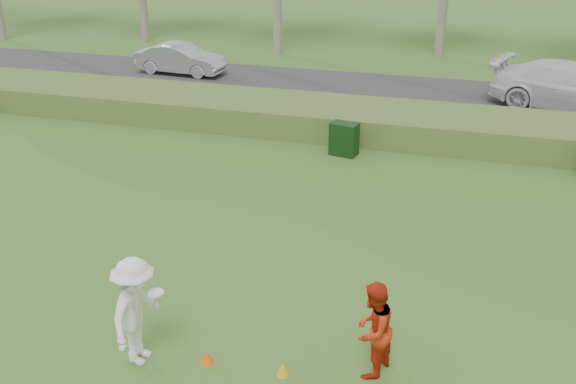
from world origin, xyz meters
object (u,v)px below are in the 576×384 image
(player_red, at_px, (373,330))
(cone_orange, at_px, (207,357))
(car_mid, at_px, (181,59))
(utility_cabinet, at_px, (344,139))
(car_right, at_px, (574,88))
(player_white, at_px, (136,311))
(cone_yellow, at_px, (283,369))

(player_red, distance_m, cone_orange, 2.88)
(player_red, height_order, car_mid, player_red)
(utility_cabinet, xyz_separation_m, car_right, (7.26, 6.66, 0.41))
(utility_cabinet, bearing_deg, player_white, -86.03)
(utility_cabinet, xyz_separation_m, car_mid, (-9.02, 7.72, 0.20))
(cone_orange, bearing_deg, player_red, 11.40)
(player_red, bearing_deg, player_white, -60.70)
(cone_orange, bearing_deg, car_right, 66.05)
(player_red, relative_size, car_mid, 0.43)
(player_red, height_order, utility_cabinet, player_red)
(cone_yellow, bearing_deg, car_mid, 119.28)
(player_white, height_order, cone_orange, player_white)
(player_red, distance_m, car_right, 17.13)
(player_red, xyz_separation_m, car_mid, (-11.47, 17.50, -0.14))
(utility_cabinet, distance_m, car_right, 9.87)
(cone_yellow, xyz_separation_m, car_right, (6.21, 16.92, 0.80))
(player_white, xyz_separation_m, utility_cabinet, (1.42, 10.54, -0.48))
(cone_yellow, bearing_deg, cone_orange, -176.95)
(player_white, height_order, utility_cabinet, player_white)
(player_red, bearing_deg, cone_yellow, -52.92)
(player_white, height_order, car_mid, player_white)
(cone_yellow, bearing_deg, player_white, -173.40)
(cone_yellow, relative_size, utility_cabinet, 0.24)
(cone_orange, distance_m, cone_yellow, 1.34)
(cone_orange, relative_size, cone_yellow, 0.99)
(player_red, relative_size, cone_yellow, 6.97)
(cone_orange, xyz_separation_m, car_right, (7.55, 16.99, 0.80))
(player_white, distance_m, car_right, 19.27)
(cone_orange, relative_size, car_mid, 0.06)
(player_white, bearing_deg, car_mid, 22.85)
(player_red, distance_m, car_mid, 20.92)
(utility_cabinet, distance_m, car_mid, 11.88)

